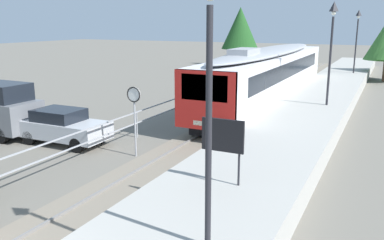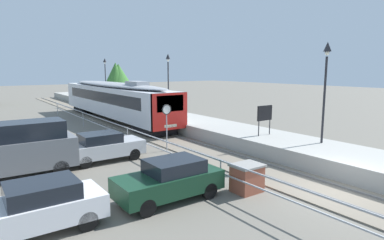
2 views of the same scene
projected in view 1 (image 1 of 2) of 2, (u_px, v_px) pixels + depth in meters
ground_plane at (223, 102)px, 27.74m from camera, size 160.00×160.00×0.00m
track_rails at (266, 105)px, 26.46m from camera, size 3.20×60.00×0.14m
commuter_train at (269, 72)px, 26.19m from camera, size 2.82×20.33×3.74m
station_platform at (319, 103)px, 24.99m from camera, size 3.90×60.00×0.90m
platform_lamp_near_end at (209, 56)px, 7.26m from camera, size 0.34×0.34×5.35m
platform_lamp_mid_platform at (332, 34)px, 21.18m from camera, size 0.34×0.34×5.35m
platform_lamp_far_end at (357, 29)px, 35.09m from camera, size 0.34×0.34×5.35m
platform_notice_board at (223, 138)px, 11.06m from camera, size 1.20×0.08×1.80m
speed_limit_sign at (134, 104)px, 15.92m from camera, size 0.61×0.10×2.81m
carpark_fence at (137, 118)px, 18.90m from camera, size 0.06×36.06×1.25m
parked_hatchback_silver at (63, 126)px, 17.97m from camera, size 4.02×1.80×1.53m
tree_distant_left at (240, 28)px, 49.49m from camera, size 4.44×4.44×7.01m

